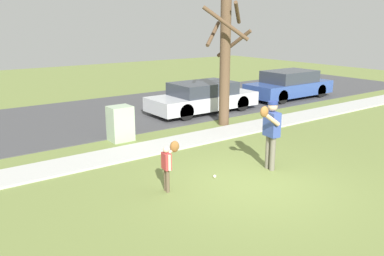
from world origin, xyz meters
TOP-DOWN VIEW (x-y plane):
  - ground_plane at (0.00, 3.50)m, footprint 48.00×48.00m
  - sidewalk_strip at (0.00, 3.60)m, footprint 36.00×1.20m
  - road_surface at (0.00, 8.60)m, footprint 36.00×6.80m
  - person_adult at (0.96, 0.38)m, footprint 0.75×0.61m
  - person_child at (-1.77, 0.79)m, footprint 0.50×0.38m
  - baseball at (-0.50, 0.75)m, footprint 0.07×0.07m
  - utility_cabinet at (-0.91, 4.91)m, footprint 0.70×0.60m
  - street_tree_near at (3.00, 4.52)m, footprint 1.84×1.88m
  - parked_sedan_silver at (3.64, 6.61)m, footprint 4.60×1.80m
  - parked_wagon_blue at (8.92, 6.61)m, footprint 4.50×1.80m

SIDE VIEW (x-z plane):
  - ground_plane at x=0.00m, z-range 0.00..0.00m
  - road_surface at x=0.00m, z-range 0.00..0.02m
  - sidewalk_strip at x=0.00m, z-range 0.00..0.06m
  - baseball at x=-0.50m, z-range 0.00..0.07m
  - utility_cabinet at x=-0.91m, z-range 0.00..1.09m
  - parked_sedan_silver at x=3.64m, z-range 0.01..1.23m
  - parked_wagon_blue at x=8.92m, z-range 0.00..1.32m
  - person_child at x=-1.77m, z-range 0.16..1.23m
  - person_adult at x=0.96m, z-range 0.22..1.96m
  - street_tree_near at x=3.00m, z-range 0.16..4.56m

